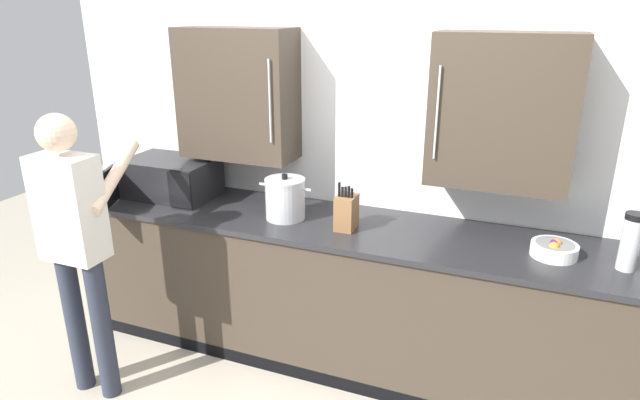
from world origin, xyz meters
The scene contains 8 objects.
back_wall_tiled centered at (0.00, 1.11, 1.46)m, with size 4.33×0.44×2.78m.
counter_unit centered at (0.00, 0.77, 0.47)m, with size 3.42×0.71×0.94m.
microwave_oven centered at (-1.32, 0.81, 1.07)m, with size 0.61×0.81×0.26m.
stock_pot centered at (-0.38, 0.72, 1.07)m, with size 0.34×0.25×0.28m.
thermos_flask centered at (1.49, 0.72, 1.09)m, with size 0.09×0.09×0.30m.
fruit_bowl centered at (1.16, 0.75, 0.99)m, with size 0.24×0.24×0.10m.
knife_block centered at (0.02, 0.70, 1.05)m, with size 0.11×0.15×0.29m.
person_figure centered at (-1.27, -0.08, 1.01)m, with size 0.44×0.66×1.68m.
Camera 1 is at (0.97, -2.10, 2.19)m, focal length 30.32 mm.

